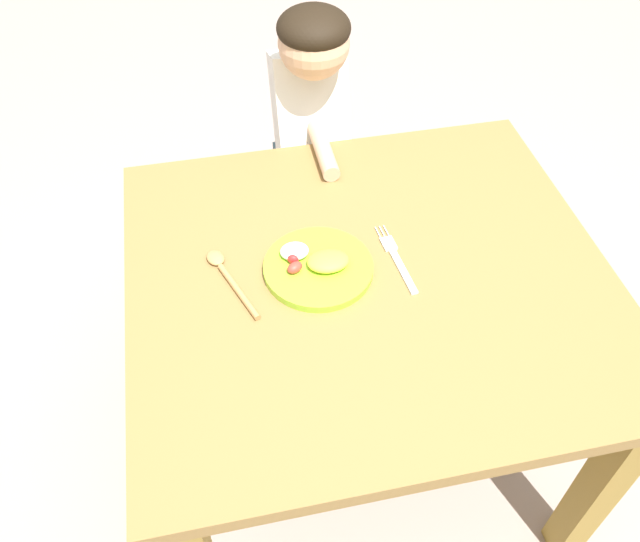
{
  "coord_description": "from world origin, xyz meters",
  "views": [
    {
      "loc": [
        -0.31,
        -0.95,
        1.83
      ],
      "look_at": [
        -0.11,
        0.01,
        0.76
      ],
      "focal_mm": 36.77,
      "sensor_mm": 36.0,
      "label": 1
    }
  ],
  "objects_px": {
    "fork": "(397,259)",
    "person": "(310,154)",
    "spoon": "(227,275)",
    "plate": "(317,266)"
  },
  "relations": [
    {
      "from": "plate",
      "to": "person",
      "type": "height_order",
      "value": "person"
    },
    {
      "from": "plate",
      "to": "fork",
      "type": "distance_m",
      "value": 0.18
    },
    {
      "from": "plate",
      "to": "spoon",
      "type": "distance_m",
      "value": 0.2
    },
    {
      "from": "spoon",
      "to": "person",
      "type": "relative_size",
      "value": 0.2
    },
    {
      "from": "fork",
      "to": "spoon",
      "type": "bearing_deg",
      "value": 80.77
    },
    {
      "from": "plate",
      "to": "fork",
      "type": "xyz_separation_m",
      "value": [
        0.18,
        -0.01,
        -0.01
      ]
    },
    {
      "from": "spoon",
      "to": "plate",
      "type": "bearing_deg",
      "value": -116.63
    },
    {
      "from": "plate",
      "to": "person",
      "type": "xyz_separation_m",
      "value": [
        0.1,
        0.59,
        -0.14
      ]
    },
    {
      "from": "plate",
      "to": "fork",
      "type": "height_order",
      "value": "plate"
    },
    {
      "from": "fork",
      "to": "person",
      "type": "height_order",
      "value": "person"
    }
  ]
}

